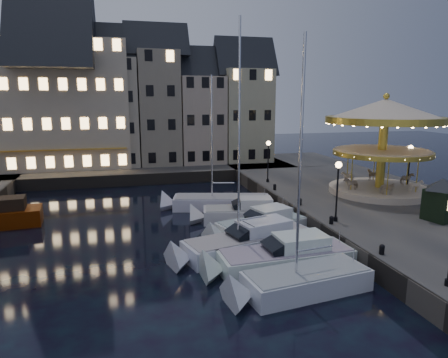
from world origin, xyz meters
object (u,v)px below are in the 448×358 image
object	(u,v)px
motorboat_b	(279,259)
motorboat_a	(297,284)
bollard_b	(331,220)
motorboat_c	(245,243)
bollard_a	(382,249)
streetlamp_d	(410,161)
ticket_kiosk	(442,192)
bollard_c	(300,201)
bollard_d	(275,187)
carousel	(384,128)
streetlamp_c	(268,155)
motorboat_f	(215,203)
streetlamp_b	(338,183)
motorboat_d	(257,227)
motorboat_e	(240,214)

from	to	relation	value
motorboat_b	motorboat_a	bearing A→B (deg)	-94.70
bollard_b	motorboat_c	world-z (taller)	motorboat_c
bollard_a	bollard_b	xyz separation A→B (m)	(0.00, 5.50, 0.00)
streetlamp_d	ticket_kiosk	size ratio (longest dim) A/B	1.23
bollard_c	bollard_d	xyz separation A→B (m)	(0.00, 5.50, 0.00)
bollard_a	motorboat_b	distance (m)	5.60
motorboat_b	carousel	xyz separation A→B (m)	(13.71, 10.38, 6.44)
streetlamp_c	motorboat_f	size ratio (longest dim) A/B	0.33
streetlamp_b	streetlamp_d	world-z (taller)	same
bollard_a	bollard_c	bearing A→B (deg)	90.00
motorboat_d	motorboat_c	bearing A→B (deg)	-122.62
motorboat_d	streetlamp_b	bearing A→B (deg)	-20.69
bollard_a	motorboat_d	bearing A→B (deg)	119.29
motorboat_b	carousel	world-z (taller)	carousel
motorboat_d	streetlamp_c	bearing A→B (deg)	66.55
bollard_c	ticket_kiosk	size ratio (longest dim) A/B	0.17
bollard_b	motorboat_e	size ratio (longest dim) A/B	0.07
bollard_a	bollard_d	bearing A→B (deg)	90.00
streetlamp_c	motorboat_c	world-z (taller)	motorboat_c
bollard_a	carousel	xyz separation A→B (m)	(8.66, 12.61, 5.48)
motorboat_e	motorboat_f	bearing A→B (deg)	104.40
streetlamp_b	motorboat_a	size ratio (longest dim) A/B	0.33
streetlamp_d	bollard_a	world-z (taller)	streetlamp_d
streetlamp_d	motorboat_e	bearing A→B (deg)	-174.43
streetlamp_c	motorboat_d	bearing A→B (deg)	-113.45
streetlamp_c	bollard_a	world-z (taller)	streetlamp_c
motorboat_f	carousel	xyz separation A→B (m)	(14.42, -3.00, 6.56)
streetlamp_d	bollard_d	size ratio (longest dim) A/B	7.32
bollard_b	motorboat_e	world-z (taller)	motorboat_e
bollard_c	carousel	bearing A→B (deg)	13.68
bollard_a	motorboat_f	world-z (taller)	motorboat_f
bollard_d	streetlamp_c	bearing A→B (deg)	80.27
ticket_kiosk	bollard_c	bearing A→B (deg)	141.83
streetlamp_b	bollard_d	size ratio (longest dim) A/B	7.32
streetlamp_d	motorboat_c	distance (m)	20.09
carousel	motorboat_d	bearing A→B (deg)	-160.23
motorboat_f	carousel	size ratio (longest dim) A/B	1.26
bollard_a	motorboat_d	distance (m)	9.11
streetlamp_c	bollard_c	world-z (taller)	streetlamp_c
bollard_d	bollard_c	bearing A→B (deg)	-90.00
motorboat_a	motorboat_e	size ratio (longest dim) A/B	1.62
motorboat_a	motorboat_d	bearing A→B (deg)	84.31
bollard_a	motorboat_c	world-z (taller)	motorboat_c
motorboat_c	motorboat_f	xyz separation A→B (m)	(0.49, 10.56, -0.15)
streetlamp_b	carousel	distance (m)	10.87
bollard_d	motorboat_e	bearing A→B (deg)	-135.36
streetlamp_c	bollard_a	xyz separation A→B (m)	(-0.60, -19.50, -2.41)
motorboat_d	carousel	bearing A→B (deg)	19.77
motorboat_c	motorboat_b	bearing A→B (deg)	-66.93
streetlamp_b	bollard_c	distance (m)	5.14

